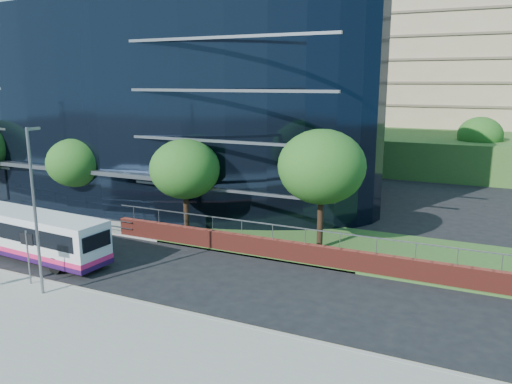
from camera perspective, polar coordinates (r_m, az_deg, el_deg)
The scene contains 12 objects.
far_forecourt at distance 43.66m, azimuth -20.93°, elevation -1.70°, with size 50.00×8.00×0.10m, color gray.
grass_verge at distance 30.90m, azimuth 22.22°, elevation -7.52°, with size 36.00×8.00×0.12m, color #2D511E.
glass_office at distance 48.59m, azimuth -11.58°, elevation 9.73°, with size 44.00×23.10×16.00m.
retaining_wall at distance 27.65m, azimuth 13.51°, elevation -8.04°, with size 34.00×0.40×2.11m.
guard_railings at distance 42.44m, azimuth -26.76°, elevation -1.55°, with size 24.00×0.05×1.10m.
street_sign at distance 27.46m, azimuth -24.68°, elevation -5.62°, with size 0.85×0.09×2.80m.
tree_far_b at distance 39.72m, azimuth -19.92°, elevation 3.16°, with size 4.29×4.29×6.05m.
tree_far_c at distance 33.01m, azimuth -8.13°, elevation 2.59°, with size 4.62×4.62×6.51m.
tree_far_d at distance 29.96m, azimuth 7.52°, elevation 2.87°, with size 5.28×5.28×7.44m.
tree_dist_e at distance 58.47m, azimuth 24.23°, elevation 5.91°, with size 4.62×4.62×6.51m.
streetlight_east at distance 25.39m, azimuth -23.94°, elevation -1.59°, with size 0.15×0.77×8.00m.
city_bus at distance 31.67m, azimuth -23.95°, elevation -4.54°, with size 10.25×2.99×2.74m.
Camera 1 is at (24.85, -18.19, 10.16)m, focal length 35.00 mm.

